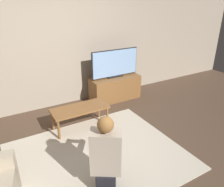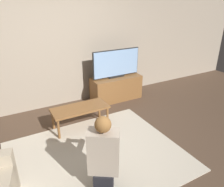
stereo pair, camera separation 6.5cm
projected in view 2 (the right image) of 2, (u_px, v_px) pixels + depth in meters
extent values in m
plane|color=brown|center=(97.00, 156.00, 3.10)|extent=(10.00, 10.00, 0.00)
cube|color=tan|center=(52.00, 42.00, 4.13)|extent=(10.00, 0.06, 2.60)
cube|color=beige|center=(97.00, 156.00, 3.10)|extent=(2.36, 1.95, 0.02)
cube|color=brown|center=(116.00, 88.00, 4.77)|extent=(1.09, 0.42, 0.51)
cube|color=black|center=(116.00, 76.00, 4.66)|extent=(0.36, 0.08, 0.04)
cube|color=black|center=(116.00, 63.00, 4.55)|extent=(1.07, 0.03, 0.57)
cube|color=#8CB2E0|center=(116.00, 63.00, 4.55)|extent=(1.04, 0.04, 0.54)
cube|color=brown|center=(80.00, 108.00, 3.66)|extent=(0.94, 0.41, 0.04)
cylinder|color=brown|center=(59.00, 130.00, 3.41)|extent=(0.04, 0.04, 0.35)
cylinder|color=brown|center=(107.00, 116.00, 3.80)|extent=(0.04, 0.04, 0.35)
cylinder|color=brown|center=(53.00, 120.00, 3.68)|extent=(0.04, 0.04, 0.35)
cylinder|color=brown|center=(99.00, 109.00, 4.06)|extent=(0.04, 0.04, 0.35)
cube|color=#232328|center=(104.00, 175.00, 2.51)|extent=(0.32, 0.32, 0.14)
cube|color=#C1B29E|center=(104.00, 152.00, 2.38)|extent=(0.39, 0.35, 0.52)
sphere|color=tan|center=(103.00, 125.00, 2.24)|extent=(0.17, 0.17, 0.17)
sphere|color=#9E6B38|center=(103.00, 125.00, 2.22)|extent=(0.18, 0.18, 0.18)
cube|color=black|center=(107.00, 131.00, 2.71)|extent=(0.13, 0.11, 0.04)
cylinder|color=#C1B29E|center=(114.00, 137.00, 2.59)|extent=(0.22, 0.29, 0.07)
cylinder|color=#C1B29E|center=(97.00, 136.00, 2.60)|extent=(0.22, 0.29, 0.07)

